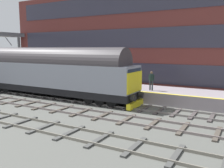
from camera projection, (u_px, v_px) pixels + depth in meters
name	position (u px, v px, depth m)	size (l,w,h in m)	color
ground_plane	(87.00, 101.00, 21.22)	(140.00, 140.00, 0.00)	#575853
track_main	(87.00, 101.00, 21.22)	(2.50, 60.00, 0.15)	gray
track_adjacent_west	(62.00, 109.00, 18.40)	(2.50, 60.00, 0.15)	gray
track_adjacent_far_west	(21.00, 122.00, 15.15)	(2.50, 60.00, 0.15)	gray
station_platform	(108.00, 90.00, 24.25)	(4.00, 44.00, 1.01)	gray
station_building	(149.00, 41.00, 28.01)	(5.89, 36.28, 10.97)	brown
diesel_locomotive	(48.00, 71.00, 23.06)	(2.74, 18.49, 4.68)	black
platform_number_sign	(138.00, 77.00, 20.58)	(0.10, 0.44, 1.78)	slate
waiting_passenger	(151.00, 79.00, 20.88)	(0.36, 0.51, 1.64)	#2B3337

